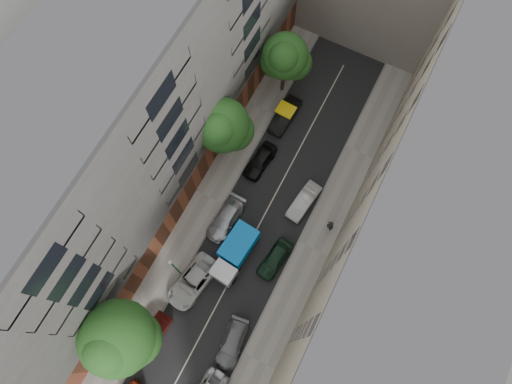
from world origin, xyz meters
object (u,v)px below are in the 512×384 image
Objects in this scene: lamp_post at (174,267)px; tree_far at (285,59)px; car_left_4 at (260,161)px; tree_mid at (223,127)px; car_right_3 at (304,201)px; car_left_1 at (152,336)px; car_left_2 at (193,282)px; pedestrian at (330,225)px; car_right_2 at (275,259)px; tarp_truck at (235,253)px; car_left_5 at (285,116)px; car_left_3 at (226,219)px; tree_near at (118,340)px; car_right_1 at (232,343)px.

tree_far is at bearing 90.81° from lamp_post.
tree_far is (-1.70, 8.49, 4.86)m from car_left_4.
car_right_3 is at bearing -8.07° from tree_mid.
car_left_1 is at bearing -86.67° from car_left_4.
car_left_4 is 5.88m from car_right_3.
car_left_2 is 13.50m from pedestrian.
car_left_2 is 12.70m from car_right_3.
car_right_2 is at bearing 52.67° from car_left_2.
tarp_truck is 9.98m from car_left_1.
tarp_truck is 1.04× the size of car_left_2.
car_left_5 is 0.56× the size of tree_mid.
car_left_3 is 6.73m from car_left_4.
car_right_2 is at bearing 26.67° from tarp_truck.
car_left_3 is at bearing -61.76° from tree_mid.
tree_near reaches higher than lamp_post.
tree_far is 1.38× the size of lamp_post.
car_left_5 reaches higher than car_left_2.
tarp_truck reaches higher than car_right_2.
car_right_1 is 14.40m from car_right_3.
car_left_3 is 0.83× the size of lamp_post.
car_left_5 is (0.00, 18.80, 0.00)m from car_left_2.
car_left_3 is 1.13× the size of car_left_4.
tarp_truck is 1.35× the size of car_right_2.
car_left_2 reaches higher than car_left_3.
lamp_post is at bearing -90.35° from car_left_4.
car_left_3 is at bearing -84.22° from tree_far.
car_left_4 is (0.80, 18.80, 0.05)m from car_left_1.
pedestrian is (3.19, -1.16, 0.43)m from car_right_3.
tree_far is (-1.54, 15.22, 4.89)m from car_left_3.
tree_near reaches higher than pedestrian.
car_left_2 is 14.00m from tree_mid.
car_right_3 is (5.76, 4.93, -0.01)m from car_left_3.
car_left_2 reaches higher than car_right_3.
pedestrian is at bearing 59.12° from car_left_2.
tree_mid reaches higher than car_left_1.
lamp_post is (0.30, -21.54, -1.79)m from tree_far.
car_right_1 is 26.22m from tree_far.
tree_near reaches higher than car_right_3.
tree_mid reaches higher than car_left_3.
car_right_3 is 0.47× the size of tree_near.
car_left_3 is 9.72m from pedestrian.
car_left_1 is 0.71× the size of lamp_post.
car_right_1 is (3.40, -6.89, -0.75)m from tarp_truck.
car_right_2 is (5.76, -1.27, 0.01)m from car_left_3.
car_left_5 is 14.71m from car_right_2.
car_left_1 is 18.16m from car_right_3.
tree_near is 1.11× the size of tree_mid.
car_left_1 is 0.96× the size of car_left_4.
car_left_5 is (0.00, 5.60, 0.02)m from car_left_4.
tree_mid is 13.28m from pedestrian.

